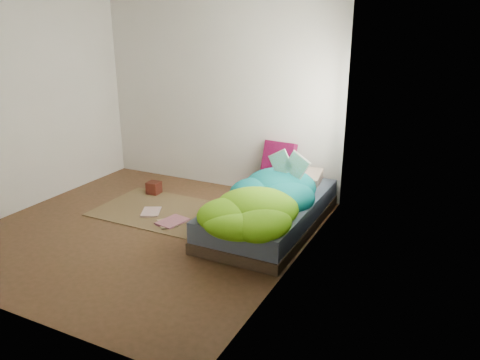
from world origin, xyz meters
The scene contains 12 objects.
ground centered at (0.00, 0.00, 0.00)m, with size 3.50×3.50×0.00m, color #48311B.
room_walls centered at (0.01, 0.01, 1.63)m, with size 3.54×3.54×2.62m.
bed centered at (1.22, 0.72, 0.17)m, with size 1.00×2.00×0.34m.
duvet centered at (1.22, 0.50, 0.51)m, with size 0.96×1.84×0.34m, color #076F76, non-canonical shape.
rug centered at (-0.15, 0.55, 0.01)m, with size 1.60×1.10×0.01m, color brown.
pillow_floral centered at (1.29, 1.45, 0.40)m, with size 0.55×0.34×0.12m, color white.
pillow_magenta centered at (0.95, 1.63, 0.55)m, with size 0.42×0.13×0.42m, color #490425.
open_book centered at (1.34, 0.94, 0.80)m, with size 0.41×0.09×0.25m, color #297F34, non-canonical shape.
wooden_box centered at (-0.61, 1.00, 0.09)m, with size 0.16×0.16×0.16m, color #3D0F0D.
floor_book_a centered at (-0.33, 0.37, 0.02)m, with size 0.22×0.29×0.02m, color silver.
floor_book_b centered at (0.05, 0.30, 0.03)m, with size 0.25×0.34×0.03m, color #C06F74.
floor_book_c centered at (0.08, 0.16, 0.02)m, with size 0.20×0.27×0.02m, color tan.
Camera 1 is at (3.09, -3.82, 2.24)m, focal length 35.00 mm.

